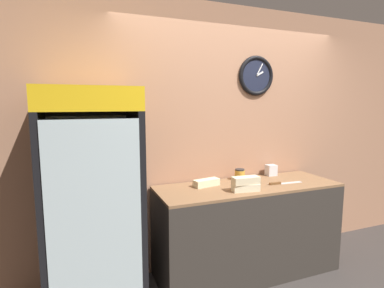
% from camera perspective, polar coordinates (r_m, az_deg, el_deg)
% --- Properties ---
extents(wall_back, '(5.20, 0.10, 2.70)m').
position_cam_1_polar(wall_back, '(3.25, 7.54, 1.49)').
color(wall_back, '#AD7A5B').
rests_on(wall_back, ground_plane).
extents(prep_counter, '(1.83, 0.63, 0.91)m').
position_cam_1_polar(prep_counter, '(3.17, 10.50, -15.62)').
color(prep_counter, '#332D28').
rests_on(prep_counter, ground_plane).
extents(beverage_cooler, '(0.75, 0.63, 1.83)m').
position_cam_1_polar(beverage_cooler, '(2.61, -18.53, -8.41)').
color(beverage_cooler, black).
rests_on(beverage_cooler, ground_plane).
extents(sandwich_stack_bottom, '(0.26, 0.14, 0.07)m').
position_cam_1_polar(sandwich_stack_bottom, '(2.80, 10.16, -8.16)').
color(sandwich_stack_bottom, beige).
rests_on(sandwich_stack_bottom, prep_counter).
extents(sandwich_stack_middle, '(0.25, 0.12, 0.07)m').
position_cam_1_polar(sandwich_stack_middle, '(2.79, 10.19, -6.83)').
color(sandwich_stack_middle, beige).
rests_on(sandwich_stack_middle, sandwich_stack_bottom).
extents(sandwich_flat_left, '(0.27, 0.14, 0.07)m').
position_cam_1_polar(sandwich_flat_left, '(2.92, 2.77, -7.37)').
color(sandwich_flat_left, beige).
rests_on(sandwich_flat_left, prep_counter).
extents(chefs_knife, '(0.37, 0.05, 0.02)m').
position_cam_1_polar(chefs_knife, '(3.13, 16.60, -7.16)').
color(chefs_knife, silver).
rests_on(chefs_knife, prep_counter).
extents(condiment_jar, '(0.11, 0.11, 0.12)m').
position_cam_1_polar(condiment_jar, '(3.18, 9.07, -5.77)').
color(condiment_jar, gold).
rests_on(condiment_jar, prep_counter).
extents(napkin_dispenser, '(0.11, 0.09, 0.12)m').
position_cam_1_polar(napkin_dispenser, '(3.45, 14.83, -4.84)').
color(napkin_dispenser, silver).
rests_on(napkin_dispenser, prep_counter).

